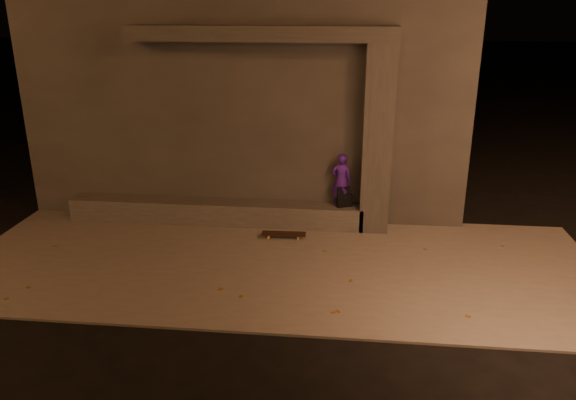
# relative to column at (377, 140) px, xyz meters

# --- Properties ---
(ground) EXTENTS (120.00, 120.00, 0.00)m
(ground) POSITION_rel_column_xyz_m (-1.70, -3.75, -1.84)
(ground) COLOR black
(ground) RESTS_ON ground
(sidewalk) EXTENTS (11.00, 4.40, 0.04)m
(sidewalk) POSITION_rel_column_xyz_m (-1.70, -1.75, -1.82)
(sidewalk) COLOR slate
(sidewalk) RESTS_ON ground
(building) EXTENTS (9.00, 5.10, 5.22)m
(building) POSITION_rel_column_xyz_m (-2.70, 2.74, 0.77)
(building) COLOR #3C3836
(building) RESTS_ON ground
(ledge) EXTENTS (6.00, 0.55, 0.45)m
(ledge) POSITION_rel_column_xyz_m (-3.20, 0.00, -1.58)
(ledge) COLOR #494742
(ledge) RESTS_ON sidewalk
(column) EXTENTS (0.55, 0.55, 3.60)m
(column) POSITION_rel_column_xyz_m (0.00, 0.00, 0.00)
(column) COLOR #3C3836
(column) RESTS_ON sidewalk
(canopy) EXTENTS (5.00, 0.70, 0.28)m
(canopy) POSITION_rel_column_xyz_m (-2.20, 0.05, 1.94)
(canopy) COLOR #3C3836
(canopy) RESTS_ON column
(skateboarder) EXTENTS (0.40, 0.27, 1.07)m
(skateboarder) POSITION_rel_column_xyz_m (-0.65, 0.00, -0.81)
(skateboarder) COLOR #421798
(skateboarder) RESTS_ON ledge
(backpack) EXTENTS (0.35, 0.30, 0.42)m
(backpack) POSITION_rel_column_xyz_m (-0.60, 0.00, -1.20)
(backpack) COLOR black
(backpack) RESTS_ON ledge
(skateboard) EXTENTS (0.85, 0.24, 0.09)m
(skateboard) POSITION_rel_column_xyz_m (-1.71, -0.67, -1.72)
(skateboard) COLOR black
(skateboard) RESTS_ON sidewalk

